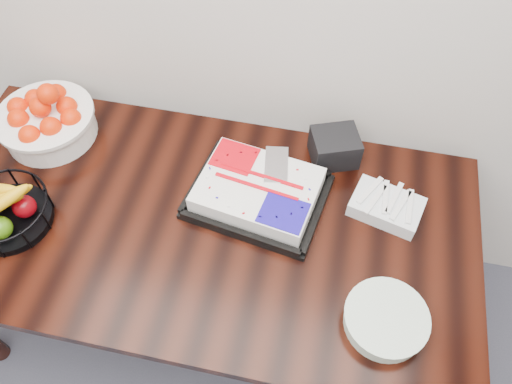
% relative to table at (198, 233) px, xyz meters
% --- Properties ---
extents(table, '(1.80, 0.90, 0.75)m').
position_rel_table_xyz_m(table, '(0.00, 0.00, 0.00)').
color(table, black).
rests_on(table, ground).
extents(cake_tray, '(0.48, 0.40, 0.09)m').
position_rel_table_xyz_m(cake_tray, '(0.18, 0.12, 0.13)').
color(cake_tray, black).
rests_on(cake_tray, table).
extents(tangerine_bowl, '(0.34, 0.34, 0.22)m').
position_rel_table_xyz_m(tangerine_bowl, '(-0.61, 0.25, 0.18)').
color(tangerine_bowl, white).
rests_on(tangerine_bowl, table).
extents(fruit_basket, '(0.28, 0.28, 0.15)m').
position_rel_table_xyz_m(fruit_basket, '(-0.57, -0.13, 0.15)').
color(fruit_basket, black).
rests_on(fruit_basket, table).
extents(plate_stack, '(0.24, 0.24, 0.06)m').
position_rel_table_xyz_m(plate_stack, '(0.61, -0.22, 0.12)').
color(plate_stack, white).
rests_on(plate_stack, table).
extents(fork_bag, '(0.25, 0.19, 0.06)m').
position_rel_table_xyz_m(fork_bag, '(0.59, 0.16, 0.12)').
color(fork_bag, silver).
rests_on(fork_bag, table).
extents(napkin_box, '(0.19, 0.18, 0.11)m').
position_rel_table_xyz_m(napkin_box, '(0.40, 0.35, 0.14)').
color(napkin_box, black).
rests_on(napkin_box, table).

